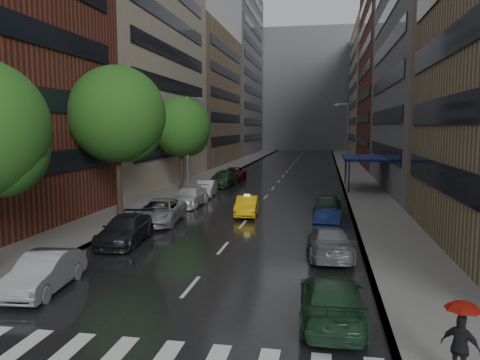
% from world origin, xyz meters
% --- Properties ---
extents(ground, '(220.00, 220.00, 0.00)m').
position_xyz_m(ground, '(0.00, 0.00, 0.00)').
color(ground, gray).
rests_on(ground, ground).
extents(road, '(14.00, 140.00, 0.01)m').
position_xyz_m(road, '(0.00, 50.00, 0.01)').
color(road, black).
rests_on(road, ground).
extents(sidewalk_left, '(4.00, 140.00, 0.15)m').
position_xyz_m(sidewalk_left, '(-9.00, 50.00, 0.07)').
color(sidewalk_left, gray).
rests_on(sidewalk_left, ground).
extents(sidewalk_right, '(4.00, 140.00, 0.15)m').
position_xyz_m(sidewalk_right, '(9.00, 50.00, 0.07)').
color(sidewalk_right, gray).
rests_on(sidewalk_right, ground).
extents(buildings_left, '(8.00, 108.00, 38.00)m').
position_xyz_m(buildings_left, '(-15.00, 58.79, 15.99)').
color(buildings_left, maroon).
rests_on(buildings_left, ground).
extents(buildings_right, '(8.05, 109.10, 36.00)m').
position_xyz_m(buildings_right, '(15.00, 56.70, 15.03)').
color(buildings_right, '#937A5B').
rests_on(buildings_right, ground).
extents(building_far, '(40.00, 14.00, 32.00)m').
position_xyz_m(building_far, '(0.00, 118.00, 16.00)').
color(building_far, slate).
rests_on(building_far, ground).
extents(tree_mid, '(6.48, 6.48, 10.33)m').
position_xyz_m(tree_mid, '(-8.60, 16.40, 7.07)').
color(tree_mid, '#382619').
rests_on(tree_mid, ground).
extents(tree_far, '(5.74, 5.74, 9.15)m').
position_xyz_m(tree_far, '(-8.60, 30.55, 6.27)').
color(tree_far, '#382619').
rests_on(tree_far, ground).
extents(taxi, '(1.74, 4.26, 1.37)m').
position_xyz_m(taxi, '(-0.24, 19.12, 0.69)').
color(taxi, '#F9B60D').
rests_on(taxi, ground).
extents(parked_cars_left, '(3.03, 42.92, 1.57)m').
position_xyz_m(parked_cars_left, '(-5.40, 22.93, 0.76)').
color(parked_cars_left, gray).
rests_on(parked_cars_left, ground).
extents(parked_cars_right, '(2.47, 23.26, 1.57)m').
position_xyz_m(parked_cars_right, '(5.40, 10.77, 0.75)').
color(parked_cars_right, '#1C3E27').
rests_on(parked_cars_right, ground).
extents(ped_red_umbrella, '(1.02, 0.89, 2.01)m').
position_xyz_m(ped_red_umbrella, '(8.40, -1.64, 1.33)').
color(ped_red_umbrella, black).
rests_on(ped_red_umbrella, sidewalk_right).
extents(street_lamp_left, '(1.74, 0.22, 9.00)m').
position_xyz_m(street_lamp_left, '(-7.72, 30.00, 4.89)').
color(street_lamp_left, gray).
rests_on(street_lamp_left, sidewalk_left).
extents(street_lamp_right, '(1.74, 0.22, 9.00)m').
position_xyz_m(street_lamp_right, '(7.72, 45.00, 4.89)').
color(street_lamp_right, gray).
rests_on(street_lamp_right, sidewalk_right).
extents(awning, '(4.00, 8.00, 3.12)m').
position_xyz_m(awning, '(8.98, 35.00, 3.13)').
color(awning, navy).
rests_on(awning, sidewalk_right).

